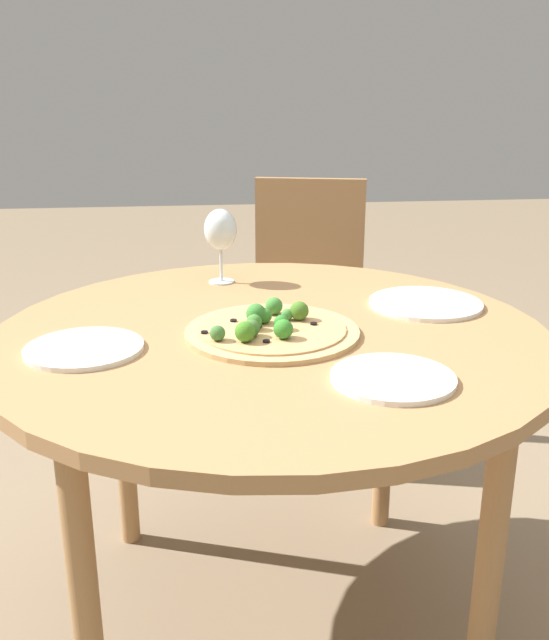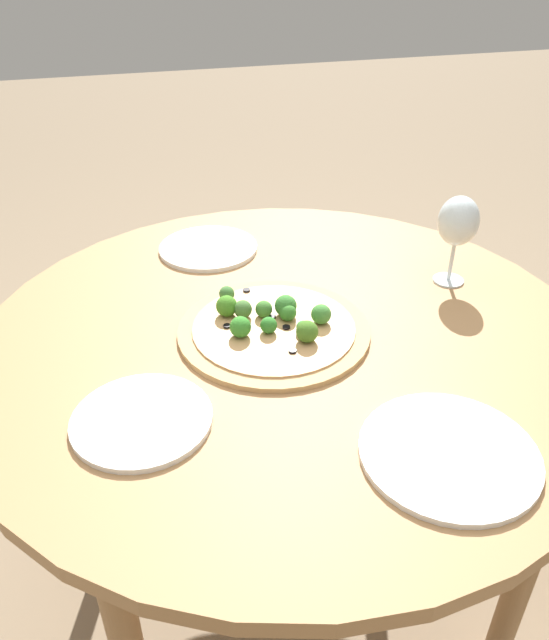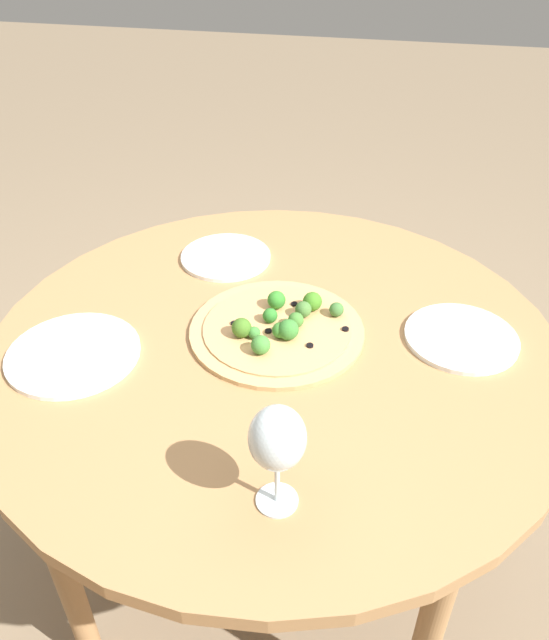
# 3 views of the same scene
# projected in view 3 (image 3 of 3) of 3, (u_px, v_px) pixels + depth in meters

# --- Properties ---
(ground_plane) EXTENTS (12.00, 12.00, 0.00)m
(ground_plane) POSITION_uv_depth(u_px,v_px,m) (274.00, 552.00, 1.67)
(ground_plane) COLOR #847056
(dining_table) EXTENTS (1.14, 1.14, 0.73)m
(dining_table) POSITION_uv_depth(u_px,v_px,m) (274.00, 367.00, 1.28)
(dining_table) COLOR #A87A4C
(dining_table) RESTS_ON ground_plane
(pizza) EXTENTS (0.35, 0.35, 0.06)m
(pizza) POSITION_uv_depth(u_px,v_px,m) (277.00, 327.00, 1.25)
(pizza) COLOR tan
(pizza) RESTS_ON dining_table
(wine_glass) EXTENTS (0.08, 0.08, 0.19)m
(wine_glass) POSITION_uv_depth(u_px,v_px,m) (277.00, 440.00, 0.85)
(wine_glass) COLOR silver
(wine_glass) RESTS_ON dining_table
(plate_near) EXTENTS (0.26, 0.26, 0.01)m
(plate_near) POSITION_uv_depth(u_px,v_px,m) (73.00, 354.00, 1.20)
(plate_near) COLOR white
(plate_near) RESTS_ON dining_table
(plate_far) EXTENTS (0.22, 0.22, 0.01)m
(plate_far) POSITION_uv_depth(u_px,v_px,m) (461.00, 337.00, 1.24)
(plate_far) COLOR white
(plate_far) RESTS_ON dining_table
(plate_side) EXTENTS (0.21, 0.21, 0.01)m
(plate_side) POSITION_uv_depth(u_px,v_px,m) (226.00, 257.00, 1.49)
(plate_side) COLOR white
(plate_side) RESTS_ON dining_table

